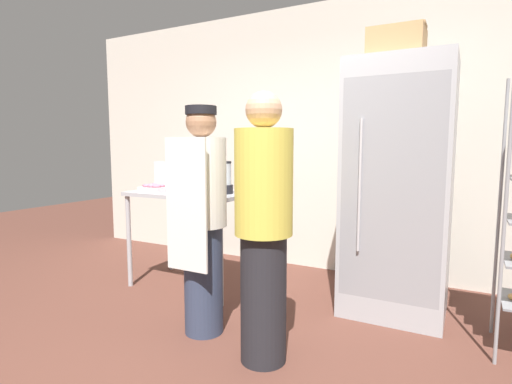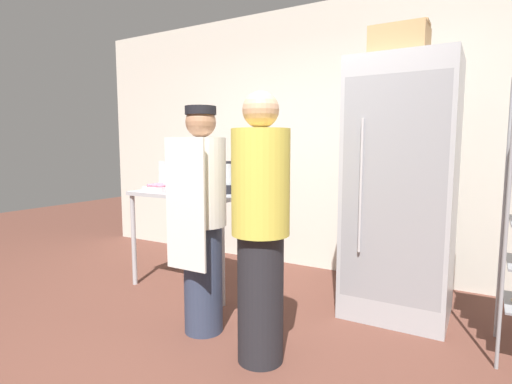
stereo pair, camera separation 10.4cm
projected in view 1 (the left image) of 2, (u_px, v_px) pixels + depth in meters
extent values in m
plane|color=brown|center=(197.00, 373.00, 2.35)|extent=(14.00, 14.00, 0.00)
cube|color=silver|center=(327.00, 139.00, 4.26)|extent=(6.40, 0.12, 2.81)
cube|color=#ADAFB5|center=(398.00, 189.00, 3.14)|extent=(0.78, 0.68, 1.99)
cube|color=#93959B|center=(390.00, 191.00, 2.85)|extent=(0.71, 0.02, 1.63)
cylinder|color=silver|center=(360.00, 186.00, 2.92)|extent=(0.02, 0.02, 0.98)
cylinder|color=#93969B|center=(505.00, 221.00, 2.35)|extent=(0.02, 0.02, 1.78)
cylinder|color=#93969B|center=(499.00, 210.00, 2.77)|extent=(0.02, 0.02, 1.78)
cube|color=#ADAFB5|center=(191.00, 193.00, 3.75)|extent=(1.11, 0.68, 0.04)
cylinder|color=#ADAFB5|center=(129.00, 241.00, 3.78)|extent=(0.04, 0.04, 0.87)
cylinder|color=#ADAFB5|center=(221.00, 255.00, 3.30)|extent=(0.04, 0.04, 0.87)
cylinder|color=#ADAFB5|center=(170.00, 230.00, 4.31)|extent=(0.04, 0.04, 0.87)
cylinder|color=#ADAFB5|center=(255.00, 240.00, 3.82)|extent=(0.04, 0.04, 0.87)
cube|color=silver|center=(156.00, 189.00, 3.71)|extent=(0.24, 0.23, 0.05)
cube|color=silver|center=(164.00, 174.00, 3.80)|extent=(0.24, 0.01, 0.23)
torus|color=#C66B84|center=(147.00, 186.00, 3.68)|extent=(0.08, 0.08, 0.02)
torus|color=#C66B84|center=(152.00, 186.00, 3.66)|extent=(0.08, 0.08, 0.02)
torus|color=#C66B84|center=(157.00, 186.00, 3.63)|extent=(0.08, 0.08, 0.02)
torus|color=#C66B84|center=(151.00, 185.00, 3.73)|extent=(0.08, 0.08, 0.02)
torus|color=#C66B84|center=(156.00, 185.00, 3.71)|extent=(0.08, 0.08, 0.02)
torus|color=#C66B84|center=(161.00, 186.00, 3.68)|extent=(0.08, 0.08, 0.02)
torus|color=#C66B84|center=(155.00, 185.00, 3.78)|extent=(0.08, 0.08, 0.02)
cylinder|color=black|center=(225.00, 189.00, 3.58)|extent=(0.14, 0.14, 0.08)
cylinder|color=#B2BCC1|center=(225.00, 174.00, 3.56)|extent=(0.11, 0.11, 0.19)
cylinder|color=black|center=(225.00, 162.00, 3.55)|extent=(0.11, 0.11, 0.02)
cube|color=#232328|center=(191.00, 187.00, 3.95)|extent=(0.30, 0.26, 0.05)
cube|color=silver|center=(191.00, 182.00, 3.95)|extent=(0.30, 0.26, 0.05)
cube|color=#B72D2D|center=(191.00, 177.00, 3.94)|extent=(0.31, 0.27, 0.04)
cube|color=#A87F51|center=(396.00, 44.00, 3.00)|extent=(0.40, 0.34, 0.22)
cube|color=#977249|center=(397.00, 28.00, 2.99)|extent=(0.41, 0.17, 0.02)
cylinder|color=#333D56|center=(203.00, 279.00, 2.84)|extent=(0.27, 0.27, 0.78)
cylinder|color=silver|center=(202.00, 182.00, 2.76)|extent=(0.34, 0.34, 0.61)
sphere|color=#9E7051|center=(201.00, 122.00, 2.72)|extent=(0.21, 0.21, 0.21)
cube|color=white|center=(186.00, 205.00, 2.62)|extent=(0.32, 0.02, 0.89)
cylinder|color=black|center=(201.00, 110.00, 2.71)|extent=(0.21, 0.21, 0.06)
cylinder|color=#232328|center=(263.00, 298.00, 2.46)|extent=(0.28, 0.28, 0.80)
cylinder|color=#DBCC4C|center=(264.00, 182.00, 2.38)|extent=(0.35, 0.35, 0.63)
sphere|color=tan|center=(264.00, 110.00, 2.33)|extent=(0.22, 0.22, 0.22)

